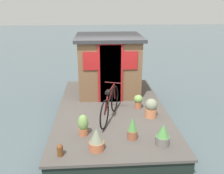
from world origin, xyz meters
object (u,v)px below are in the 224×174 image
(houseboat_cabin, at_px, (109,64))
(potted_plant_basil, at_px, (83,125))
(potted_plant_sage, at_px, (163,135))
(bicycle, at_px, (110,105))
(mooring_bollard, at_px, (60,150))
(potted_plant_ivy, at_px, (96,140))
(potted_plant_succulent, at_px, (138,101))
(potted_plant_fern, at_px, (132,129))
(potted_plant_lavender, at_px, (151,108))

(houseboat_cabin, bearing_deg, potted_plant_basil, 165.38)
(potted_plant_sage, bearing_deg, bicycle, 39.39)
(potted_plant_sage, bearing_deg, potted_plant_basil, 73.40)
(mooring_bollard, bearing_deg, potted_plant_sage, -83.05)
(potted_plant_ivy, bearing_deg, potted_plant_sage, -86.17)
(potted_plant_succulent, bearing_deg, bicycle, 126.35)
(bicycle, relative_size, potted_plant_fern, 3.14)
(potted_plant_succulent, relative_size, potted_plant_basil, 0.78)
(houseboat_cabin, distance_m, potted_plant_succulent, 1.74)
(potted_plant_sage, xyz_separation_m, potted_plant_succulent, (1.86, 0.20, -0.01))
(potted_plant_sage, height_order, mooring_bollard, potted_plant_sage)
(bicycle, relative_size, potted_plant_lavender, 3.29)
(houseboat_cabin, bearing_deg, potted_plant_lavender, -153.52)
(potted_plant_sage, bearing_deg, mooring_bollard, 96.95)
(potted_plant_fern, bearing_deg, potted_plant_ivy, 115.05)
(potted_plant_fern, height_order, potted_plant_lavender, potted_plant_fern)
(bicycle, bearing_deg, potted_plant_fern, -156.26)
(potted_plant_basil, relative_size, mooring_bollard, 1.97)
(houseboat_cabin, distance_m, potted_plant_basil, 2.94)
(bicycle, relative_size, potted_plant_succulent, 4.23)
(potted_plant_fern, relative_size, potted_plant_ivy, 1.08)
(bicycle, relative_size, potted_plant_ivy, 3.40)
(houseboat_cabin, bearing_deg, potted_plant_fern, -173.32)
(potted_plant_sage, relative_size, potted_plant_basil, 0.95)
(potted_plant_ivy, relative_size, potted_plant_lavender, 0.97)
(potted_plant_fern, height_order, potted_plant_basil, potted_plant_fern)
(mooring_bollard, bearing_deg, potted_plant_lavender, -53.86)
(potted_plant_sage, xyz_separation_m, potted_plant_basil, (0.50, 1.67, 0.03))
(potted_plant_lavender, height_order, mooring_bollard, potted_plant_lavender)
(potted_plant_ivy, distance_m, mooring_bollard, 0.73)
(houseboat_cabin, xyz_separation_m, mooring_bollard, (-3.51, 1.14, -0.79))
(potted_plant_succulent, distance_m, mooring_bollard, 2.83)
(potted_plant_ivy, xyz_separation_m, mooring_bollard, (-0.16, 0.71, -0.09))
(potted_plant_ivy, bearing_deg, houseboat_cabin, -7.29)
(mooring_bollard, bearing_deg, bicycle, -35.08)
(potted_plant_lavender, bearing_deg, potted_plant_ivy, 134.49)
(potted_plant_lavender, relative_size, potted_plant_sage, 1.06)
(potted_plant_fern, distance_m, potted_plant_lavender, 1.20)
(potted_plant_lavender, bearing_deg, potted_plant_fern, 148.30)
(houseboat_cabin, xyz_separation_m, potted_plant_succulent, (-1.40, -0.74, -0.71))
(bicycle, xyz_separation_m, potted_plant_fern, (-0.98, -0.43, -0.14))
(potted_plant_succulent, bearing_deg, mooring_bollard, 138.30)
(bicycle, xyz_separation_m, potted_plant_sage, (-1.25, -1.03, -0.17))
(houseboat_cabin, xyz_separation_m, potted_plant_lavender, (-1.97, -0.98, -0.68))
(bicycle, bearing_deg, potted_plant_lavender, -87.74)
(potted_plant_ivy, relative_size, potted_plant_basil, 0.97)
(potted_plant_sage, height_order, potted_plant_succulent, potted_plant_sage)
(potted_plant_ivy, height_order, potted_plant_sage, potted_plant_ivy)
(potted_plant_fern, relative_size, potted_plant_succulent, 1.35)
(potted_plant_lavender, xyz_separation_m, potted_plant_sage, (-1.29, 0.03, -0.03))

